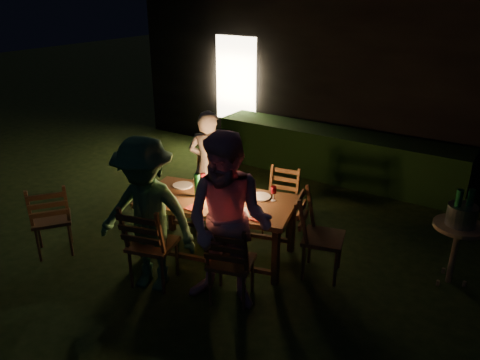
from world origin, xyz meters
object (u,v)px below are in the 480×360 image
Objects in this scene: dining_table at (218,205)px; chair_near_right at (231,275)px; bottle_bucket_b at (468,211)px; chair_near_left at (153,258)px; person_house_side at (209,167)px; bottle_bucket_a at (457,211)px; chair_far_right at (279,214)px; chair_spare at (54,231)px; person_opp_right at (229,224)px; chair_end at (321,250)px; side_table at (458,232)px; person_opp_left at (147,216)px; lantern at (223,186)px; bottle_table at (197,185)px; ice_bucket at (462,215)px; chair_far_left at (208,202)px.

dining_table is 1.99× the size of chair_near_right.
chair_near_left is at bearing -146.42° from bottle_bucket_b.
person_house_side reaches higher than bottle_bucket_a.
person_house_side is at bearing 88.16° from chair_near_left.
chair_far_right is 2.80m from chair_spare.
chair_near_right is 0.53× the size of person_opp_right.
person_house_side is at bearing 5.49° from chair_spare.
chair_end is at bearing 134.96° from chair_far_right.
chair_near_right is 1.09× the size of chair_far_right.
chair_near_right is 1.36× the size of side_table.
chair_end is at bearing 41.42° from chair_near_right.
person_opp_right is (2.32, 0.36, 0.61)m from chair_spare.
person_opp_left reaches higher than chair_spare.
bottle_bucket_b is at bearing 20.32° from lantern.
person_opp_left is 5.29× the size of bottle_bucket_a.
bottle_table is (0.01, 0.80, 0.57)m from chair_near_left.
chair_far_right is at bearing -139.63° from chair_end.
person_house_side is at bearing -117.07° from chair_end.
chair_near_right is 0.57× the size of person_opp_left.
ice_bucket is (2.70, 1.84, -0.02)m from person_opp_left.
chair_spare is 3.07× the size of bottle_bucket_a.
person_opp_left is (-0.24, -0.90, 0.18)m from dining_table.
person_house_side reaches higher than chair_near_right.
chair_far_right is 2.14m from side_table.
chair_near_left is 1.06× the size of chair_near_right.
chair_far_right reaches higher than dining_table.
chair_end is (1.82, -0.35, 0.03)m from chair_far_left.
chair_spare is (-2.31, -0.41, 0.00)m from chair_near_right.
ice_bucket is 0.94× the size of bottle_bucket_a.
lantern reaches higher than dining_table.
person_house_side is 0.92× the size of person_opp_left.
bottle_bucket_a is at bearing 170.05° from person_house_side.
bottle_bucket_a is at bearing 19.82° from bottle_table.
person_house_side is 1.88m from person_opp_right.
bottle_bucket_a is 0.13m from bottle_bucket_b.
bottle_bucket_b reaches higher than chair_far_right.
chair_spare is 0.63× the size of person_house_side.
bottle_table is 0.88× the size of bottle_bucket_a.
ice_bucket is (2.70, 0.99, -0.06)m from bottle_table.
person_opp_left is at bearing -145.63° from bottle_bucket_b.
dining_table is 1.97× the size of chair_spare.
ice_bucket is (2.42, 0.87, -0.07)m from lantern.
person_opp_left reaches higher than dining_table.
chair_spare is 2.43m from person_opp_right.
dining_table is 1.24× the size of person_house_side.
dining_table is 1.28m from chair_end.
chair_end is 0.65× the size of person_house_side.
chair_near_left is 3.29m from ice_bucket.
bottle_table reaches higher than chair_end.
bottle_bucket_b is (3.14, 0.29, 0.09)m from person_house_side.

